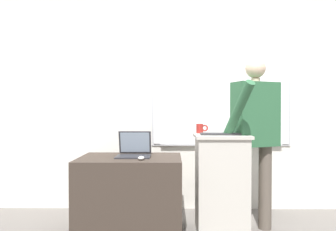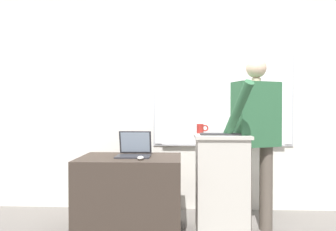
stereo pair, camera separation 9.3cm
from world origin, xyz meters
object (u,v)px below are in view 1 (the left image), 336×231
object	(u,v)px
side_desk	(130,195)
laptop	(134,149)
coffee_mug	(200,128)
person_presenter	(255,130)
lectern_podium	(221,183)
computer_mouse_by_laptop	(141,158)
wireless_keyboard	(222,134)

from	to	relation	value
side_desk	laptop	distance (m)	0.45
side_desk	coffee_mug	size ratio (longest dim) A/B	8.13
person_presenter	side_desk	bearing A→B (deg)	161.17
lectern_podium	computer_mouse_by_laptop	xyz separation A→B (m)	(-0.78, -0.18, 0.28)
side_desk	computer_mouse_by_laptop	distance (m)	0.44
person_presenter	laptop	bearing A→B (deg)	158.53
side_desk	laptop	bearing A→B (deg)	60.74
wireless_keyboard	coffee_mug	world-z (taller)	coffee_mug
coffee_mug	lectern_podium	bearing A→B (deg)	-41.80
laptop	computer_mouse_by_laptop	distance (m)	0.25
person_presenter	computer_mouse_by_laptop	distance (m)	1.17
person_presenter	coffee_mug	bearing A→B (deg)	145.31
side_desk	laptop	world-z (taller)	laptop
computer_mouse_by_laptop	wireless_keyboard	bearing A→B (deg)	8.57
computer_mouse_by_laptop	coffee_mug	bearing A→B (deg)	30.49
lectern_podium	coffee_mug	distance (m)	0.59
computer_mouse_by_laptop	coffee_mug	xyz separation A→B (m)	(0.59, 0.35, 0.26)
lectern_podium	person_presenter	size ratio (longest dim) A/B	0.56
person_presenter	computer_mouse_by_laptop	xyz separation A→B (m)	(-1.13, -0.22, -0.25)
lectern_podium	wireless_keyboard	size ratio (longest dim) A/B	2.38
laptop	wireless_keyboard	xyz separation A→B (m)	(0.86, -0.11, 0.16)
person_presenter	wireless_keyboard	bearing A→B (deg)	174.50
computer_mouse_by_laptop	lectern_podium	bearing A→B (deg)	12.70
computer_mouse_by_laptop	side_desk	bearing A→B (deg)	127.23
person_presenter	computer_mouse_by_laptop	bearing A→B (deg)	169.69
person_presenter	laptop	distance (m)	1.23
computer_mouse_by_laptop	coffee_mug	size ratio (longest dim) A/B	0.81
side_desk	person_presenter	xyz separation A→B (m)	(1.25, 0.05, 0.64)
side_desk	computer_mouse_by_laptop	world-z (taller)	computer_mouse_by_laptop
lectern_podium	side_desk	world-z (taller)	lectern_podium
lectern_podium	person_presenter	bearing A→B (deg)	6.64
side_desk	computer_mouse_by_laptop	size ratio (longest dim) A/B	10.06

